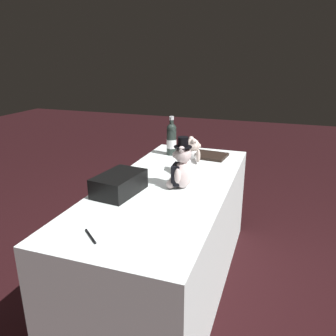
{
  "coord_description": "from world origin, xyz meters",
  "views": [
    {
      "loc": [
        -1.76,
        -0.61,
        1.44
      ],
      "look_at": [
        0.0,
        0.0,
        0.81
      ],
      "focal_mm": 35.89,
      "sensor_mm": 36.0,
      "label": 1
    }
  ],
  "objects": [
    {
      "name": "ground_plane",
      "position": [
        0.0,
        0.0,
        0.0
      ],
      "size": [
        12.0,
        12.0,
        0.0
      ],
      "primitive_type": "plane",
      "color": "black"
    },
    {
      "name": "reception_table",
      "position": [
        0.0,
        0.0,
        0.35
      ],
      "size": [
        1.72,
        0.72,
        0.71
      ],
      "primitive_type": "cube",
      "color": "white",
      "rests_on": "ground_plane"
    },
    {
      "name": "teddy_bear_groom",
      "position": [
        -0.03,
        -0.09,
        0.82
      ],
      "size": [
        0.16,
        0.14,
        0.3
      ],
      "color": "silver",
      "rests_on": "reception_table"
    },
    {
      "name": "teddy_bear_bride",
      "position": [
        0.21,
        -0.07,
        0.81
      ],
      "size": [
        0.22,
        0.23,
        0.24
      ],
      "color": "white",
      "rests_on": "reception_table"
    },
    {
      "name": "champagne_bottle",
      "position": [
        0.59,
        0.18,
        0.83
      ],
      "size": [
        0.07,
        0.07,
        0.3
      ],
      "color": "#25302B",
      "rests_on": "reception_table"
    },
    {
      "name": "signing_pen",
      "position": [
        -0.69,
        0.11,
        0.71
      ],
      "size": [
        0.09,
        0.11,
        0.01
      ],
      "color": "black",
      "rests_on": "reception_table"
    },
    {
      "name": "gift_case_black",
      "position": [
        -0.22,
        0.21,
        0.76
      ],
      "size": [
        0.32,
        0.23,
        0.11
      ],
      "color": "black",
      "rests_on": "reception_table"
    },
    {
      "name": "guestbook",
      "position": [
        0.63,
        -0.08,
        0.72
      ],
      "size": [
        0.24,
        0.32,
        0.02
      ],
      "primitive_type": "cube",
      "rotation": [
        0.0,
        0.0,
        -0.1
      ],
      "color": "black",
      "rests_on": "reception_table"
    }
  ]
}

